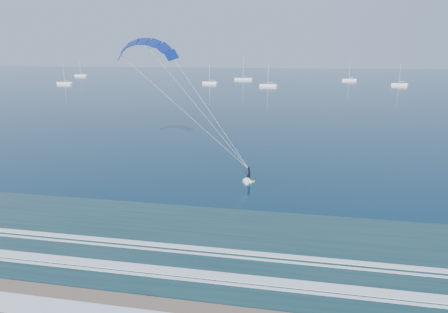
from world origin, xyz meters
TOP-DOWN VIEW (x-y plane):
  - ground at (0.00, 0.00)m, footprint 900.00×900.00m
  - kitesurfer_rig at (-0.15, 27.09)m, footprint 18.53×5.81m
  - sailboat_0 at (-114.92, 179.77)m, footprint 8.12×2.40m
  - sailboat_1 at (-37.68, 197.67)m, footprint 7.74×2.40m
  - sailboat_2 at (-24.18, 234.46)m, footprint 10.69×2.40m
  - sailboat_3 at (-4.39, 185.63)m, footprint 8.31×2.40m
  - sailboat_4 at (41.04, 238.64)m, footprint 8.27×2.40m
  - sailboat_5 at (62.60, 204.56)m, footprint 8.00×2.40m
  - sailboat_7 at (-148.54, 254.39)m, footprint 8.77×2.40m

SIDE VIEW (x-z plane):
  - ground at x=0.00m, z-range 0.00..0.00m
  - sailboat_1 at x=-37.68m, z-range -4.71..6.06m
  - sailboat_5 at x=62.60m, z-range -4.83..6.18m
  - sailboat_0 at x=-114.92m, z-range -4.88..6.24m
  - sailboat_4 at x=41.04m, z-range -4.97..6.33m
  - sailboat_3 at x=-4.39m, z-range -5.11..6.48m
  - sailboat_7 at x=-148.54m, z-range -5.58..6.97m
  - sailboat_2 at x=-24.18m, z-range -6.37..7.77m
  - kitesurfer_rig at x=-0.15m, z-range 0.38..19.67m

